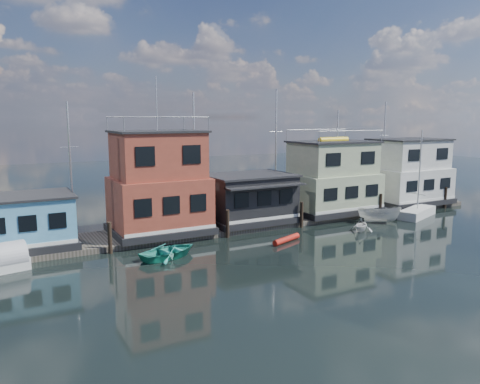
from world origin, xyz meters
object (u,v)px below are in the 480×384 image
dinghy_teal (169,251)px  houseboat_white (408,173)px  motorboat (379,215)px  red_kayak (286,239)px  dinghy_white (361,225)px  houseboat_green (332,178)px  houseboat_dark (249,198)px  houseboat_red (159,185)px  day_sailer (417,212)px  houseboat_blue (25,222)px

dinghy_teal → houseboat_white: bearing=-95.0°
motorboat → red_kayak: bearing=130.9°
dinghy_white → houseboat_green: bearing=-46.6°
dinghy_teal → motorboat: 19.92m
houseboat_dark → houseboat_green: bearing=0.1°
houseboat_red → day_sailer: (23.63, -4.39, -3.64)m
houseboat_red → red_kayak: bearing=-38.0°
houseboat_blue → houseboat_dark: (17.50, -0.02, 0.21)m
houseboat_blue → houseboat_red: size_ratio=0.54×
houseboat_red → houseboat_dark: bearing=-0.1°
houseboat_dark → houseboat_green: size_ratio=0.88×
houseboat_blue → houseboat_green: houseboat_green is taller
houseboat_red → dinghy_white: 16.64m
houseboat_blue → red_kayak: houseboat_blue is taller
houseboat_red → houseboat_green: (17.00, 0.00, -0.55)m
dinghy_teal → day_sailer: (24.87, 1.17, 0.04)m
houseboat_red → day_sailer: bearing=-10.5°
dinghy_white → red_kayak: size_ratio=0.70×
dinghy_white → day_sailer: (8.59, 1.79, -0.09)m
red_kayak → dinghy_teal: bearing=154.8°
motorboat → day_sailer: (4.98, 0.18, -0.27)m
dinghy_white → red_kayak: dinghy_white is taller
houseboat_green → houseboat_dark: bearing=-179.9°
houseboat_blue → houseboat_green: (26.50, 0.00, 1.34)m
houseboat_red → red_kayak: size_ratio=3.97×
houseboat_blue → dinghy_white: (24.53, -6.19, -1.65)m
motorboat → dinghy_teal: bearing=125.8°
houseboat_white → motorboat: (-8.36, -4.57, -2.81)m
houseboat_red → houseboat_white: houseboat_red is taller
houseboat_green → dinghy_white: 7.15m
houseboat_dark → motorboat: houseboat_dark is taller
houseboat_blue → day_sailer: day_sailer is taller
houseboat_dark → red_kayak: (-0.22, -6.06, -2.20)m
houseboat_red → red_kayak: (7.78, -6.08, -3.88)m
houseboat_white → red_kayak: houseboat_white is taller
houseboat_red → houseboat_white: size_ratio=1.41×
houseboat_green → red_kayak: houseboat_green is taller
red_kayak → houseboat_blue: bearing=138.7°
motorboat → houseboat_dark: bearing=99.8°
houseboat_dark → day_sailer: day_sailer is taller
houseboat_red → dinghy_teal: size_ratio=2.90×
motorboat → houseboat_red: bearing=109.2°
houseboat_dark → red_kayak: bearing=-92.1°
houseboat_blue → dinghy_white: bearing=-14.2°
houseboat_red → red_kayak: 10.61m
houseboat_green → day_sailer: bearing=-33.5°
red_kayak → houseboat_red: bearing=120.0°
houseboat_green → day_sailer: day_sailer is taller
dinghy_white → houseboat_white: bearing=-91.6°
houseboat_green → red_kayak: size_ratio=2.81×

